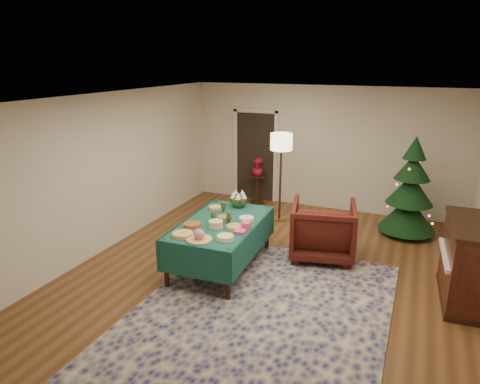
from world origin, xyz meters
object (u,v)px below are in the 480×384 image
at_px(floor_lamp, 281,147).
at_px(piano, 468,263).
at_px(gift_box, 246,225).
at_px(armchair, 323,227).
at_px(potted_plant, 258,171).
at_px(side_table, 257,190).
at_px(buffet_table, 221,231).
at_px(christmas_tree, 410,191).

distance_m(floor_lamp, piano, 3.99).
height_order(gift_box, armchair, armchair).
xyz_separation_m(potted_plant, piano, (4.14, -2.85, -0.21)).
height_order(gift_box, floor_lamp, floor_lamp).
distance_m(side_table, piano, 5.03).
height_order(buffet_table, piano, piano).
bearing_deg(floor_lamp, buffet_table, -94.98).
xyz_separation_m(buffet_table, side_table, (-0.61, 3.25, -0.30)).
height_order(side_table, christmas_tree, christmas_tree).
xyz_separation_m(side_table, christmas_tree, (3.29, -0.63, 0.54)).
distance_m(buffet_table, piano, 3.55).
relative_size(gift_box, floor_lamp, 0.07).
xyz_separation_m(floor_lamp, piano, (3.32, -2.00, -0.98)).
distance_m(armchair, christmas_tree, 2.07).
bearing_deg(piano, armchair, 163.90).
xyz_separation_m(buffet_table, potted_plant, (-0.61, 3.25, 0.15)).
xyz_separation_m(christmas_tree, piano, (0.85, -2.22, -0.29)).
relative_size(buffet_table, armchair, 1.92).
height_order(armchair, christmas_tree, christmas_tree).
bearing_deg(gift_box, floor_lamp, 95.97).
distance_m(potted_plant, christmas_tree, 3.35).
bearing_deg(buffet_table, gift_box, -12.77).
bearing_deg(side_table, floor_lamp, -46.22).
relative_size(side_table, piano, 0.48).
height_order(floor_lamp, christmas_tree, christmas_tree).
height_order(floor_lamp, potted_plant, floor_lamp).
distance_m(side_table, christmas_tree, 3.39).
distance_m(buffet_table, gift_box, 0.52).
bearing_deg(buffet_table, christmas_tree, 44.25).
bearing_deg(side_table, piano, -34.57).
height_order(buffet_table, armchair, armchair).
bearing_deg(piano, gift_box, -170.70).
bearing_deg(potted_plant, side_table, 0.00).
bearing_deg(buffet_table, side_table, 100.66).
relative_size(floor_lamp, side_table, 2.78).
xyz_separation_m(armchair, piano, (2.12, -0.61, 0.03)).
bearing_deg(side_table, christmas_tree, -10.91).
bearing_deg(christmas_tree, floor_lamp, -174.90).
xyz_separation_m(gift_box, floor_lamp, (-0.26, 2.50, 0.72)).
distance_m(buffet_table, christmas_tree, 3.75).
relative_size(gift_box, armchair, 0.12).
height_order(armchair, potted_plant, armchair).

